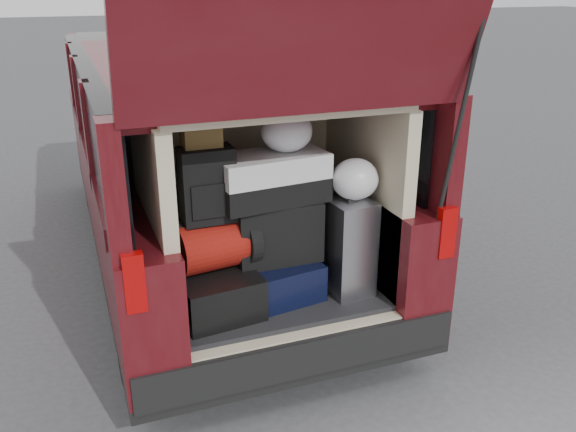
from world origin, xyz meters
The scene contains 13 objects.
ground centered at (0.00, 0.00, 0.00)m, with size 80.00×80.00×0.00m, color #3A3B3D.
minivan centered at (0.00, 1.86, 0.91)m, with size 1.90×5.35×2.77m.
load_floor centered at (0.00, 0.28, 0.28)m, with size 1.24×1.05×0.55m, color black.
black_hardshell centered at (-0.39, 0.14, 0.67)m, with size 0.45×0.61×0.25m, color black.
navy_hardshell centered at (0.02, 0.17, 0.66)m, with size 0.42×0.52×0.23m, color black.
silver_roller centered at (0.43, 0.09, 0.85)m, with size 0.25×0.39×0.59m, color silver.
red_duffel centered at (-0.35, 0.14, 0.94)m, with size 0.45×0.29×0.29m, color maroon.
black_soft_case centered at (0.02, 0.18, 0.96)m, with size 0.51×0.30×0.36m, color black.
backpack centered at (-0.38, 0.15, 1.30)m, with size 0.29×0.18×0.42m, color black.
twotone_duffel centered at (0.00, 0.18, 1.28)m, with size 0.63×0.33×0.28m, color silver.
grocery_sack_lower centered at (-0.39, 0.20, 1.60)m, with size 0.20×0.17×0.19m, color brown.
plastic_bag_center centered at (0.10, 0.20, 1.54)m, with size 0.30×0.28×0.24m, color silver.
plastic_bag_right centered at (0.47, 0.05, 1.26)m, with size 0.28×0.26×0.24m, color silver.
Camera 1 is at (-1.08, -2.96, 2.36)m, focal length 38.00 mm.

